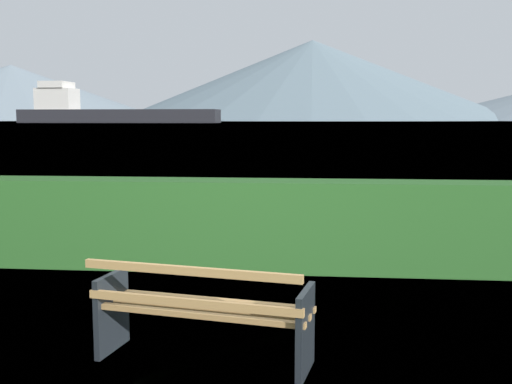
# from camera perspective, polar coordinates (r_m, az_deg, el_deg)

# --- Properties ---
(ground_plane) EXTENTS (1400.00, 1400.00, 0.00)m
(ground_plane) POSITION_cam_1_polar(r_m,az_deg,el_deg) (5.14, -4.87, -15.70)
(ground_plane) COLOR #567A38
(water_surface) EXTENTS (620.00, 620.00, 0.00)m
(water_surface) POSITION_cam_1_polar(r_m,az_deg,el_deg) (312.35, 5.27, 6.65)
(water_surface) COLOR #7A99A8
(water_surface) RESTS_ON ground_plane
(park_bench) EXTENTS (1.84, 0.89, 0.87)m
(park_bench) POSITION_cam_1_polar(r_m,az_deg,el_deg) (4.94, -5.19, -11.37)
(park_bench) COLOR tan
(park_bench) RESTS_ON ground_plane
(hedge_row) EXTENTS (10.96, 0.66, 1.18)m
(hedge_row) POSITION_cam_1_polar(r_m,az_deg,el_deg) (7.91, -0.95, -3.12)
(hedge_row) COLOR #285B23
(hedge_row) RESTS_ON ground_plane
(cargo_ship_large) EXTENTS (88.73, 16.36, 18.09)m
(cargo_ship_large) POSITION_cam_1_polar(r_m,az_deg,el_deg) (273.98, -14.31, 7.47)
(cargo_ship_large) COLOR #232328
(cargo_ship_large) RESTS_ON water_surface
(distant_hills) EXTENTS (839.19, 372.12, 75.92)m
(distant_hills) POSITION_cam_1_polar(r_m,az_deg,el_deg) (574.02, 3.74, 9.97)
(distant_hills) COLOR gray
(distant_hills) RESTS_ON ground_plane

